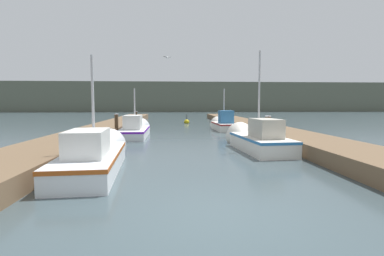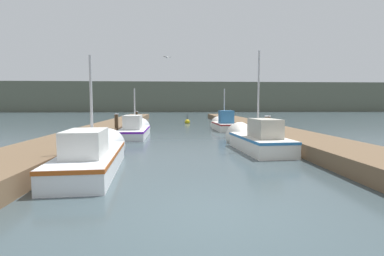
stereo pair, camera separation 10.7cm
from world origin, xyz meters
The scene contains 14 objects.
ground_plane centered at (0.00, 0.00, 0.00)m, with size 200.00×200.00×0.00m.
dock_left centered at (-5.33, 16.00, 0.27)m, with size 2.55×40.00×0.54m.
dock_right centered at (5.33, 16.00, 0.27)m, with size 2.55×40.00×0.54m.
distant_shore_ridge centered at (0.00, 70.13, 3.41)m, with size 120.00×16.00×6.82m.
fishing_boat_0 centered at (-3.22, 4.29, 0.42)m, with size 1.92×5.97×3.91m.
fishing_boat_1 centered at (2.90, 7.61, 0.45)m, with size 1.92×5.10×4.67m.
fishing_boat_2 centered at (-3.08, 13.50, 0.40)m, with size 1.59×5.74×3.41m.
fishing_boat_3 centered at (3.11, 17.28, 0.44)m, with size 1.55×4.45×3.49m.
mooring_piling_0 centered at (-4.05, 21.80, 0.66)m, with size 0.35×0.35×1.31m.
mooring_piling_1 centered at (3.95, 18.17, 0.63)m, with size 0.34×0.34×1.24m.
mooring_piling_2 centered at (4.23, 10.12, 0.70)m, with size 0.34×0.34×1.38m.
mooring_piling_3 centered at (-4.08, 12.61, 0.72)m, with size 0.25×0.25×1.42m.
channel_buoy centered at (0.68, 24.75, 0.15)m, with size 0.52×0.52×1.02m.
seagull_lead centered at (-1.08, 14.28, 4.97)m, with size 0.53×0.39×0.12m.
Camera 1 is at (-0.80, -5.29, 2.06)m, focal length 28.00 mm.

